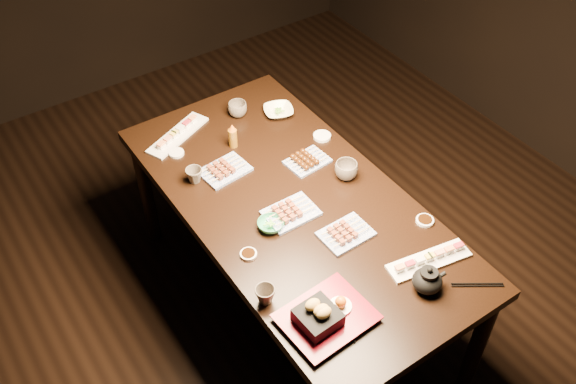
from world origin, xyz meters
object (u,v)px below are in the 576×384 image
at_px(sushi_platter_near, 429,258).
at_px(edamame_bowl_green, 271,225).
at_px(teacup_near_left, 265,295).
at_px(teacup_far_right, 238,109).
at_px(dining_table, 294,256).
at_px(yakitori_plate_right, 346,231).
at_px(condiment_bottle, 233,135).
at_px(teacup_mid_right, 346,170).
at_px(tempura_tray, 327,311).
at_px(yakitori_plate_left, 224,167).
at_px(teacup_far_left, 194,175).
at_px(edamame_bowl_cream, 278,111).
at_px(yakitori_plate_center, 291,210).
at_px(sushi_platter_far, 177,133).
at_px(teapot, 428,279).

bearing_deg(sushi_platter_near, edamame_bowl_green, 139.55).
bearing_deg(edamame_bowl_green, teacup_near_left, -126.23).
relative_size(teacup_near_left, teacup_far_right, 0.82).
relative_size(dining_table, edamame_bowl_green, 15.88).
xyz_separation_m(yakitori_plate_right, teacup_far_right, (0.05, 0.96, 0.01)).
relative_size(teacup_far_right, condiment_bottle, 0.74).
distance_m(teacup_mid_right, teacup_far_right, 0.70).
bearing_deg(tempura_tray, teacup_mid_right, 43.53).
bearing_deg(yakitori_plate_left, condiment_bottle, 40.83).
relative_size(yakitori_plate_right, teacup_far_left, 2.78).
height_order(edamame_bowl_green, teacup_mid_right, teacup_mid_right).
relative_size(yakitori_plate_right, tempura_tray, 0.64).
xyz_separation_m(edamame_bowl_cream, teacup_far_left, (-0.60, -0.20, 0.02)).
xyz_separation_m(tempura_tray, condiment_bottle, (0.23, 1.06, 0.00)).
bearing_deg(yakitori_plate_right, edamame_bowl_green, 137.00).
distance_m(yakitori_plate_center, edamame_bowl_cream, 0.72).
relative_size(yakitori_plate_right, teacup_near_left, 2.70).
height_order(yakitori_plate_right, yakitori_plate_left, yakitori_plate_left).
xyz_separation_m(teacup_far_left, condiment_bottle, (0.27, 0.12, 0.03)).
bearing_deg(yakitori_plate_right, teacup_far_left, 118.23).
relative_size(teacup_mid_right, teacup_far_left, 1.38).
xyz_separation_m(sushi_platter_far, yakitori_plate_center, (0.16, -0.76, 0.01)).
xyz_separation_m(yakitori_plate_center, teacup_mid_right, (0.34, 0.05, 0.01)).
bearing_deg(edamame_bowl_cream, yakitori_plate_left, -153.47).
relative_size(yakitori_plate_center, teacup_far_right, 2.32).
bearing_deg(teapot, yakitori_plate_right, 116.85).
distance_m(teacup_near_left, teacup_mid_right, 0.78).
bearing_deg(teacup_mid_right, teacup_near_left, -151.05).
relative_size(edamame_bowl_cream, condiment_bottle, 1.14).
bearing_deg(edamame_bowl_cream, edamame_bowl_green, -125.99).
height_order(teacup_near_left, teacup_far_right, teacup_far_right).
bearing_deg(sushi_platter_far, teacup_mid_right, 101.84).
height_order(yakitori_plate_left, teacup_far_left, teacup_far_left).
height_order(edamame_bowl_green, teacup_near_left, teacup_near_left).
bearing_deg(sushi_platter_far, edamame_bowl_green, 69.47).
xyz_separation_m(dining_table, sushi_platter_near, (0.25, -0.59, 0.40)).
relative_size(yakitori_plate_right, teacup_far_right, 2.20).
bearing_deg(teacup_near_left, edamame_bowl_cream, 53.93).
distance_m(dining_table, teacup_far_left, 0.63).
bearing_deg(edamame_bowl_cream, condiment_bottle, -164.90).
relative_size(edamame_bowl_green, teacup_near_left, 1.43).
bearing_deg(tempura_tray, condiment_bottle, 74.46).
relative_size(teacup_near_left, teapot, 0.57).
bearing_deg(condiment_bottle, edamame_bowl_cream, 15.10).
relative_size(yakitori_plate_right, yakitori_plate_left, 0.98).
distance_m(sushi_platter_far, teacup_near_left, 1.10).
xyz_separation_m(edamame_bowl_cream, condiment_bottle, (-0.32, -0.09, 0.05)).
relative_size(yakitori_plate_center, edamame_bowl_green, 1.98).
xyz_separation_m(yakitori_plate_right, teapot, (0.09, -0.39, 0.03)).
xyz_separation_m(sushi_platter_near, teapot, (-0.10, -0.09, 0.04)).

